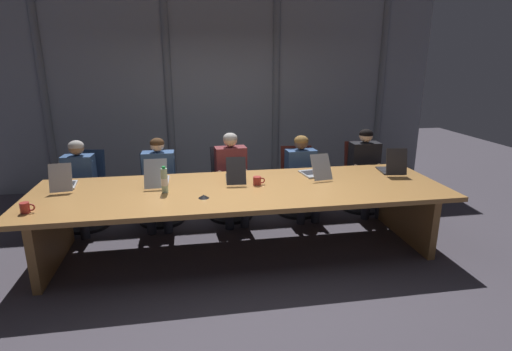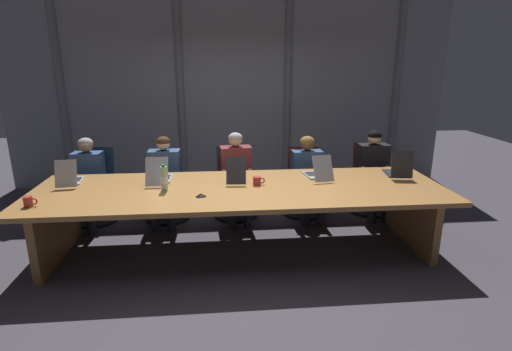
{
  "view_description": "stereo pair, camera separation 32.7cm",
  "coord_description": "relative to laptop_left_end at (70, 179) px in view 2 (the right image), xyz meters",
  "views": [
    {
      "loc": [
        -0.54,
        -4.11,
        2.09
      ],
      "look_at": [
        0.18,
        0.11,
        0.84
      ],
      "focal_mm": 28.17,
      "sensor_mm": 36.0,
      "label": 1
    },
    {
      "loc": [
        -0.22,
        -4.15,
        2.09
      ],
      "look_at": [
        0.18,
        0.11,
        0.84
      ],
      "focal_mm": 28.17,
      "sensor_mm": 36.0,
      "label": 2
    }
  ],
  "objects": [
    {
      "name": "person_right_mid",
      "position": [
        2.85,
        0.59,
        -0.17
      ],
      "size": [
        0.42,
        0.56,
        1.1
      ],
      "rotation": [
        0.0,
        0.0,
        -1.53
      ],
      "color": "#335184",
      "rests_on": "ground_plane"
    },
    {
      "name": "conference_table",
      "position": [
        1.9,
        -0.33,
        -0.19
      ],
      "size": [
        4.46,
        1.38,
        0.74
      ],
      "color": "#B77F42",
      "rests_on": "ground_plane"
    },
    {
      "name": "laptop_center",
      "position": [
        1.87,
        -0.04,
        0.0
      ],
      "size": [
        0.25,
        0.48,
        0.3
      ],
      "rotation": [
        0.0,
        0.0,
        1.5
      ],
      "color": "#2D2D33",
      "rests_on": "conference_table"
    },
    {
      "name": "water_bottle_primary",
      "position": [
        1.09,
        -0.34,
        0.07
      ],
      "size": [
        0.07,
        0.07,
        0.28
      ],
      "color": "#ADD1B2",
      "rests_on": "conference_table"
    },
    {
      "name": "curtain_backdrop",
      "position": [
        1.9,
        2.27,
        0.78
      ],
      "size": [
        7.24,
        0.17,
        3.15
      ],
      "color": "gray",
      "rests_on": "ground_plane"
    },
    {
      "name": "person_center",
      "position": [
        1.9,
        0.6,
        -0.14
      ],
      "size": [
        0.44,
        0.57,
        1.17
      ],
      "rotation": [
        0.0,
        0.0,
        -1.49
      ],
      "color": "brown",
      "rests_on": "ground_plane"
    },
    {
      "name": "office_chair_center",
      "position": [
        1.87,
        0.75,
        -0.45
      ],
      "size": [
        0.6,
        0.6,
        0.94
      ],
      "rotation": [
        0.0,
        0.0,
        -1.46
      ],
      "color": "#2D2D38",
      "rests_on": "ground_plane"
    },
    {
      "name": "laptop_right_end",
      "position": [
        3.8,
        -0.04,
        0.0
      ],
      "size": [
        0.3,
        0.43,
        0.33
      ],
      "rotation": [
        0.0,
        0.0,
        1.43
      ],
      "color": "#2D2D33",
      "rests_on": "conference_table"
    },
    {
      "name": "office_chair_left_end",
      "position": [
        0.01,
        0.76,
        -0.45
      ],
      "size": [
        0.6,
        0.61,
        0.96
      ],
      "rotation": [
        0.0,
        0.0,
        -1.74
      ],
      "color": "navy",
      "rests_on": "ground_plane"
    },
    {
      "name": "laptop_left_mid",
      "position": [
        0.99,
        -0.0,
        0.0
      ],
      "size": [
        0.25,
        0.5,
        0.31
      ],
      "rotation": [
        0.0,
        0.0,
        1.56
      ],
      "color": "#A8ADB7",
      "rests_on": "conference_table"
    },
    {
      "name": "office_chair_right_end",
      "position": [
        3.79,
        0.75,
        -0.45
      ],
      "size": [
        0.6,
        0.6,
        0.94
      ],
      "rotation": [
        0.0,
        0.0,
        -1.64
      ],
      "color": "#511E19",
      "rests_on": "ground_plane"
    },
    {
      "name": "person_right_end",
      "position": [
        3.77,
        0.6,
        -0.15
      ],
      "size": [
        0.41,
        0.55,
        1.16
      ],
      "rotation": [
        0.0,
        0.0,
        -1.58
      ],
      "color": "black",
      "rests_on": "ground_plane"
    },
    {
      "name": "office_chair_right_mid",
      "position": [
        2.84,
        0.75,
        -0.46
      ],
      "size": [
        0.6,
        0.6,
        0.91
      ],
      "rotation": [
        0.0,
        0.0,
        -1.66
      ],
      "color": "#511E19",
      "rests_on": "ground_plane"
    },
    {
      "name": "office_chair_left_mid",
      "position": [
        0.95,
        0.75,
        -0.46
      ],
      "size": [
        0.6,
        0.61,
        0.9
      ],
      "rotation": [
        0.0,
        0.0,
        -1.42
      ],
      "color": "navy",
      "rests_on": "ground_plane"
    },
    {
      "name": "coffee_mug_far",
      "position": [
        -0.14,
        -0.72,
        -0.01
      ],
      "size": [
        0.13,
        0.08,
        0.1
      ],
      "color": "#B2332D",
      "rests_on": "conference_table"
    },
    {
      "name": "ground_plane",
      "position": [
        1.9,
        -0.33,
        -0.8
      ],
      "size": [
        14.48,
        14.48,
        0.0
      ],
      "primitive_type": "plane",
      "color": "#47424C"
    },
    {
      "name": "laptop_right_mid",
      "position": [
        2.82,
        -0.02,
        -0.0
      ],
      "size": [
        0.29,
        0.51,
        0.29
      ],
      "rotation": [
        0.0,
        0.0,
        1.71
      ],
      "color": "#A8ADB7",
      "rests_on": "conference_table"
    },
    {
      "name": "laptop_left_end",
      "position": [
        0.0,
        0.0,
        0.0
      ],
      "size": [
        0.27,
        0.46,
        0.3
      ],
      "rotation": [
        0.0,
        0.0,
        1.69
      ],
      "color": "#BCBCC1",
      "rests_on": "conference_table"
    },
    {
      "name": "coffee_mug_near",
      "position": [
        2.09,
        -0.24,
        -0.01
      ],
      "size": [
        0.13,
        0.09,
        0.09
      ],
      "color": "#B2332D",
      "rests_on": "conference_table"
    },
    {
      "name": "person_left_end",
      "position": [
        -0.01,
        0.59,
        -0.16
      ],
      "size": [
        0.39,
        0.56,
        1.13
      ],
      "rotation": [
        0.0,
        0.0,
        -1.62
      ],
      "color": "#335184",
      "rests_on": "ground_plane"
    },
    {
      "name": "person_left_mid",
      "position": [
        0.96,
        0.6,
        -0.16
      ],
      "size": [
        0.42,
        0.55,
        1.13
      ],
      "rotation": [
        0.0,
        0.0,
        -1.59
      ],
      "color": "#335184",
      "rests_on": "ground_plane"
    },
    {
      "name": "conference_mic_left_side",
      "position": [
        1.48,
        -0.59,
        -0.04
      ],
      "size": [
        0.11,
        0.11,
        0.03
      ],
      "primitive_type": "cone",
      "color": "black",
      "rests_on": "conference_table"
    }
  ]
}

